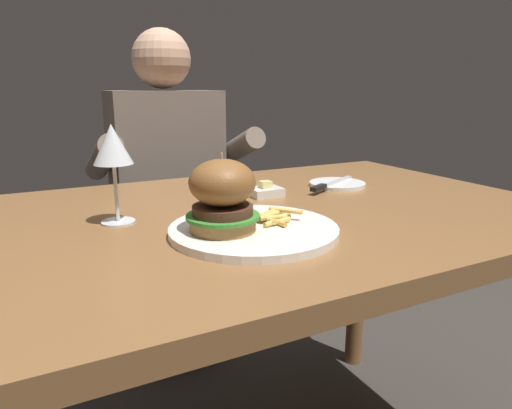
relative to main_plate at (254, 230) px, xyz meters
name	(u,v)px	position (x,y,z in m)	size (l,w,h in m)	color
dining_table	(264,251)	(0.09, 0.14, -0.10)	(1.26, 0.82, 0.74)	brown
main_plate	(254,230)	(0.00, 0.00, 0.00)	(0.30, 0.30, 0.01)	white
burger_sandwich	(222,195)	(-0.06, 0.00, 0.07)	(0.13, 0.13, 0.13)	#9E6B38
fries_pile	(273,217)	(0.04, 0.01, 0.02)	(0.09, 0.09, 0.02)	#EABC5B
wine_glass	(113,148)	(-0.20, 0.18, 0.14)	(0.07, 0.07, 0.19)	silver
bread_plate	(337,184)	(0.38, 0.26, 0.00)	(0.14, 0.14, 0.01)	white
table_knife	(329,184)	(0.33, 0.23, 0.01)	(0.20, 0.11, 0.01)	silver
butter_dish	(265,191)	(0.15, 0.24, 0.00)	(0.08, 0.06, 0.04)	white
diner_person	(169,213)	(0.09, 0.82, -0.18)	(0.51, 0.36, 1.18)	#282833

